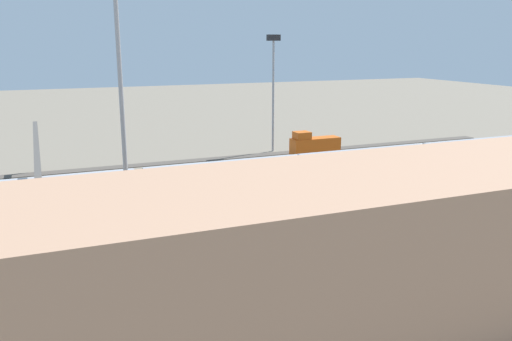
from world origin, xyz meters
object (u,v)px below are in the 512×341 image
object	(u,v)px
train_on_track_1	(314,146)
train_on_track_5	(224,179)
light_mast_1	(119,64)
train_on_track_6	(419,171)
signal_gantry	(37,151)
train_on_track_4	(389,159)
light_mast_0	(273,77)
maintenance_shed	(337,257)
train_on_track_7	(279,194)

from	to	relation	value
train_on_track_1	train_on_track_5	size ratio (longest dim) A/B	0.08
train_on_track_5	light_mast_1	distance (m)	30.48
train_on_track_6	signal_gantry	world-z (taller)	signal_gantry
train_on_track_4	light_mast_1	bearing A→B (deg)	25.49
train_on_track_1	light_mast_0	bearing A→B (deg)	-54.92
train_on_track_4	train_on_track_5	bearing A→B (deg)	8.69
train_on_track_5	maintenance_shed	size ratio (longest dim) A/B	2.17
train_on_track_6	light_mast_0	bearing A→B (deg)	-71.67
train_on_track_1	train_on_track_5	xyz separation A→B (m)	(25.73, 20.00, 0.45)
train_on_track_4	signal_gantry	world-z (taller)	signal_gantry
light_mast_1	maintenance_shed	size ratio (longest dim) A/B	0.59
train_on_track_7	light_mast_0	world-z (taller)	light_mast_0
train_on_track_5	light_mast_0	size ratio (longest dim) A/B	5.09
train_on_track_6	maintenance_shed	size ratio (longest dim) A/B	0.18
train_on_track_1	train_on_track_6	world-z (taller)	same
light_mast_1	train_on_track_4	bearing A→B (deg)	-154.51
train_on_track_7	train_on_track_1	bearing A→B (deg)	-125.57
train_on_track_7	signal_gantry	xyz separation A→B (m)	(29.13, -15.00, 5.18)
light_mast_0	light_mast_1	xyz separation A→B (m)	(36.96, 46.30, 4.80)
train_on_track_6	train_on_track_4	xyz separation A→B (m)	(-1.58, -10.00, -0.16)
train_on_track_7	signal_gantry	distance (m)	33.17
train_on_track_5	train_on_track_1	bearing A→B (deg)	-142.14
train_on_track_7	train_on_track_6	world-z (taller)	same
light_mast_1	signal_gantry	bearing A→B (deg)	-70.84
train_on_track_7	maintenance_shed	distance (m)	30.56
train_on_track_6	light_mast_1	bearing A→B (deg)	15.82
train_on_track_4	light_mast_0	size ratio (longest dim) A/B	2.00
train_on_track_4	light_mast_1	xyz separation A→B (m)	(49.39, 23.54, 18.13)
train_on_track_7	signal_gantry	size ratio (longest dim) A/B	2.12
light_mast_0	train_on_track_1	bearing A→B (deg)	125.08
train_on_track_4	signal_gantry	bearing A→B (deg)	0.00
train_on_track_1	light_mast_1	xyz separation A→B (m)	(42.41, 38.54, 17.96)
light_mast_1	signal_gantry	distance (m)	27.80
train_on_track_1	train_on_track_4	bearing A→B (deg)	114.95
light_mast_1	train_on_track_7	bearing A→B (deg)	-157.81
train_on_track_1	train_on_track_6	bearing A→B (deg)	102.20
light_mast_0	maintenance_shed	size ratio (longest dim) A/B	0.43
train_on_track_7	light_mast_1	xyz separation A→B (m)	(20.95, 8.54, 17.50)
train_on_track_7	train_on_track_6	bearing A→B (deg)	-169.46
light_mast_1	train_on_track_1	bearing A→B (deg)	-137.73
train_on_track_7	light_mast_0	xyz separation A→B (m)	(-16.01, -37.75, 12.71)
train_on_track_6	maintenance_shed	bearing A→B (deg)	43.79
train_on_track_5	signal_gantry	size ratio (longest dim) A/B	2.66
train_on_track_6	light_mast_0	distance (m)	36.93
train_on_track_4	light_mast_1	distance (m)	57.63
train_on_track_4	light_mast_1	size ratio (longest dim) A/B	1.46
train_on_track_1	signal_gantry	xyz separation A→B (m)	(50.59, 15.00, 5.64)
signal_gantry	light_mast_0	bearing A→B (deg)	-153.25
train_on_track_5	signal_gantry	distance (m)	25.88
maintenance_shed	train_on_track_5	bearing A→B (deg)	-96.43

